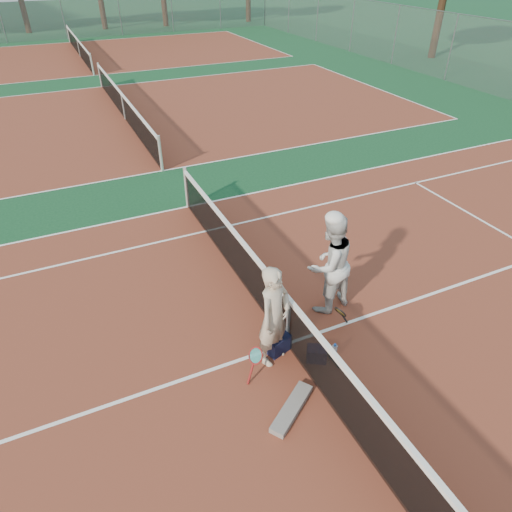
% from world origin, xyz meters
% --- Properties ---
extents(ground, '(130.00, 130.00, 0.00)m').
position_xyz_m(ground, '(0.00, 0.00, 0.00)').
color(ground, '#103C1F').
rests_on(ground, ground).
extents(court_main, '(23.77, 10.97, 0.01)m').
position_xyz_m(court_main, '(0.00, 0.00, 0.00)').
color(court_main, brown).
rests_on(court_main, ground).
extents(court_far_a, '(23.77, 10.97, 0.01)m').
position_xyz_m(court_far_a, '(0.00, 13.50, 0.00)').
color(court_far_a, brown).
rests_on(court_far_a, ground).
extents(court_far_b, '(23.77, 10.97, 0.01)m').
position_xyz_m(court_far_b, '(0.00, 27.00, 0.00)').
color(court_far_b, brown).
rests_on(court_far_b, ground).
extents(net_main, '(0.10, 10.98, 1.02)m').
position_xyz_m(net_main, '(0.00, 0.00, 0.51)').
color(net_main, black).
rests_on(net_main, ground).
extents(net_far_a, '(0.10, 10.98, 1.02)m').
position_xyz_m(net_far_a, '(0.00, 13.50, 0.51)').
color(net_far_a, black).
rests_on(net_far_a, ground).
extents(net_far_b, '(0.10, 10.98, 1.02)m').
position_xyz_m(net_far_b, '(0.00, 27.00, 0.51)').
color(net_far_b, black).
rests_on(net_far_b, ground).
extents(fence_back, '(32.00, 0.06, 3.00)m').
position_xyz_m(fence_back, '(0.00, 34.00, 1.50)').
color(fence_back, slate).
rests_on(fence_back, ground).
extents(player_a, '(0.78, 0.69, 1.80)m').
position_xyz_m(player_a, '(-0.35, -0.17, 0.90)').
color(player_a, '#BDAC93').
rests_on(player_a, ground).
extents(player_b, '(1.08, 0.91, 1.96)m').
position_xyz_m(player_b, '(1.12, 0.58, 0.98)').
color(player_b, silver).
rests_on(player_b, ground).
extents(racket_red, '(0.44, 0.42, 0.52)m').
position_xyz_m(racket_red, '(-0.76, -0.37, 0.26)').
color(racket_red, maroon).
rests_on(racket_red, ground).
extents(racket_black_held, '(0.42, 0.36, 0.52)m').
position_xyz_m(racket_black_held, '(1.00, -0.06, 0.26)').
color(racket_black_held, black).
rests_on(racket_black_held, ground).
extents(racket_spare, '(0.28, 0.61, 0.03)m').
position_xyz_m(racket_spare, '(0.50, -0.39, 0.01)').
color(racket_spare, black).
rests_on(racket_spare, ground).
extents(sports_bag_navy, '(0.46, 0.38, 0.32)m').
position_xyz_m(sports_bag_navy, '(-0.21, -0.06, 0.16)').
color(sports_bag_navy, black).
rests_on(sports_bag_navy, ground).
extents(sports_bag_purple, '(0.39, 0.35, 0.26)m').
position_xyz_m(sports_bag_purple, '(0.27, -0.52, 0.13)').
color(sports_bag_purple, black).
rests_on(sports_bag_purple, ground).
extents(net_cover_canvas, '(0.93, 0.74, 0.10)m').
position_xyz_m(net_cover_canvas, '(-0.58, -1.23, 0.05)').
color(net_cover_canvas, slate).
rests_on(net_cover_canvas, ground).
extents(water_bottle, '(0.09, 0.09, 0.30)m').
position_xyz_m(water_bottle, '(0.54, -0.62, 0.15)').
color(water_bottle, silver).
rests_on(water_bottle, ground).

